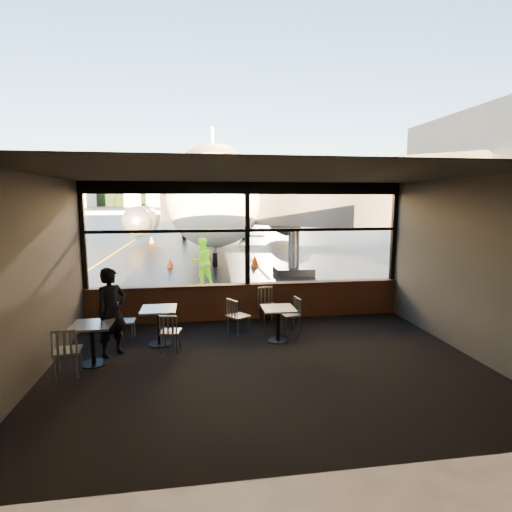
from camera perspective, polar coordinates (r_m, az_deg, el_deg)
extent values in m
plane|color=black|center=(130.01, -8.05, 6.54)|extent=(520.00, 520.00, 0.00)
cube|color=black|center=(7.71, 1.75, -15.27)|extent=(8.00, 6.00, 0.01)
cube|color=#38332D|center=(7.10, 1.87, 11.58)|extent=(8.00, 6.00, 0.04)
cube|color=#524C42|center=(7.59, -29.45, -2.95)|extent=(0.04, 6.00, 3.50)
cube|color=#524C42|center=(8.84, 28.25, -1.46)|extent=(0.04, 6.00, 3.50)
cube|color=#524C42|center=(4.37, 9.00, -9.47)|extent=(8.00, 0.04, 3.50)
cube|color=#542C19|center=(10.38, -1.22, -6.55)|extent=(8.00, 0.28, 0.90)
cube|color=black|center=(10.06, -1.27, 9.66)|extent=(8.00, 0.18, 0.30)
cube|color=black|center=(10.36, -23.50, 2.59)|extent=(0.12, 0.12, 2.60)
cube|color=black|center=(10.09, -1.25, 3.12)|extent=(0.12, 0.12, 2.60)
cube|color=black|center=(11.29, 19.09, 3.20)|extent=(0.12, 0.12, 2.60)
cube|color=black|center=(10.08, -1.25, 3.68)|extent=(8.00, 0.10, 0.08)
imported|color=black|center=(8.38, -19.91, -7.55)|extent=(0.75, 0.75, 1.76)
imported|color=#BFF219|center=(14.49, -7.77, -0.80)|extent=(1.03, 0.94, 1.72)
cone|color=orange|center=(18.41, -0.17, -0.70)|extent=(0.40, 0.40, 0.56)
cone|color=#E04F07|center=(29.78, -14.69, 2.33)|extent=(0.38, 0.38, 0.53)
cylinder|color=silver|center=(194.11, -17.23, 7.59)|extent=(8.00, 8.00, 6.00)
cylinder|color=silver|center=(192.88, -14.27, 7.70)|extent=(8.00, 8.00, 6.00)
cylinder|color=silver|center=(192.17, -11.27, 7.79)|extent=(8.00, 8.00, 6.00)
cube|color=black|center=(219.99, -8.33, 8.65)|extent=(360.00, 3.00, 12.00)
cone|color=#EE4D07|center=(18.65, -12.19, -0.95)|extent=(0.32, 0.32, 0.44)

